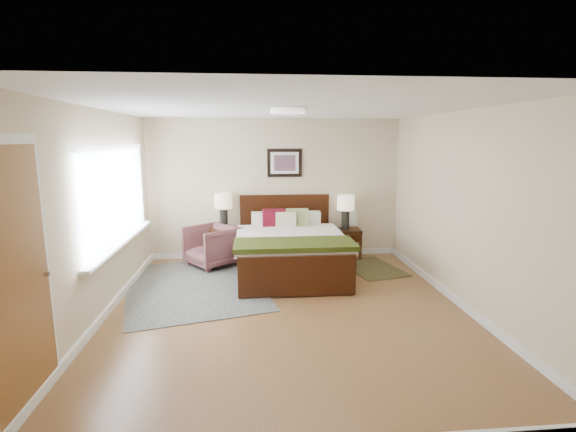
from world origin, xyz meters
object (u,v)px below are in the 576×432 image
object	(u,v)px
nightstand_right	(345,240)
lamp_left	(223,204)
rug_persian	(193,286)
lamp_right	(346,206)
bed	(290,242)
nightstand_left	(224,235)
armchair	(212,246)

from	to	relation	value
nightstand_right	lamp_left	bearing A→B (deg)	179.64
rug_persian	lamp_left	bearing A→B (deg)	58.88
lamp_right	rug_persian	bearing A→B (deg)	-153.63
nightstand_right	lamp_left	distance (m)	2.27
bed	rug_persian	xyz separation A→B (m)	(-1.48, -0.47, -0.52)
bed	lamp_right	size ratio (longest dim) A/B	3.44
rug_persian	bed	bearing A→B (deg)	3.49
nightstand_left	lamp_left	bearing A→B (deg)	90.00
nightstand_left	armchair	xyz separation A→B (m)	(-0.20, -0.25, -0.13)
lamp_right	lamp_left	bearing A→B (deg)	180.00
nightstand_right	lamp_left	xyz separation A→B (m)	(-2.17, 0.01, 0.68)
bed	rug_persian	distance (m)	1.63
nightstand_right	armchair	bearing A→B (deg)	-173.82
bed	nightstand_right	size ratio (longest dim) A/B	3.90
lamp_left	lamp_right	distance (m)	2.17
armchair	nightstand_left	bearing A→B (deg)	103.58
armchair	lamp_right	bearing A→B (deg)	58.19
armchair	bed	bearing A→B (deg)	29.12
lamp_right	armchair	xyz separation A→B (m)	(-2.37, -0.27, -0.60)
bed	nightstand_left	distance (m)	1.34
lamp_left	nightstand_left	bearing A→B (deg)	-90.00
lamp_right	armchair	size ratio (longest dim) A/B	0.80
nightstand_left	armchair	world-z (taller)	armchair
bed	lamp_right	distance (m)	1.41
lamp_right	rug_persian	world-z (taller)	lamp_right
bed	armchair	size ratio (longest dim) A/B	2.75
nightstand_right	rug_persian	bearing A→B (deg)	-153.87
nightstand_right	bed	bearing A→B (deg)	-143.88
nightstand_left	nightstand_right	world-z (taller)	nightstand_left
lamp_left	rug_persian	bearing A→B (deg)	-107.11
nightstand_right	rug_persian	size ratio (longest dim) A/B	0.21
nightstand_right	rug_persian	world-z (taller)	nightstand_right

